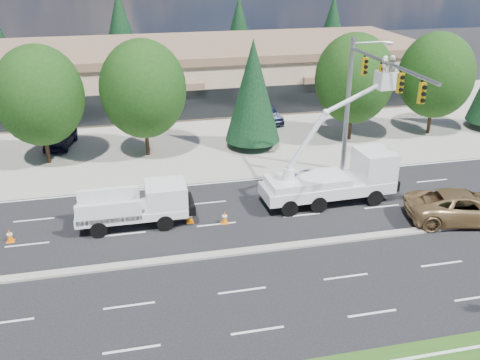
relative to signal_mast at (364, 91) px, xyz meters
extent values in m
plane|color=black|center=(-10.03, -7.04, -6.06)|extent=(140.00, 140.00, 0.00)
cube|color=gray|center=(-10.03, 12.96, -6.05)|extent=(140.00, 22.00, 0.01)
cube|color=gray|center=(-10.03, -7.04, -6.00)|extent=(120.00, 0.55, 0.12)
cube|color=tan|center=(-10.03, 22.96, -3.56)|extent=(50.00, 15.00, 5.00)
cube|color=#7D5E48|center=(-10.03, 22.96, -0.91)|extent=(50.40, 15.40, 0.70)
cube|color=black|center=(-10.03, 15.41, -4.56)|extent=(48.00, 0.12, 2.60)
cylinder|color=#332114|center=(-20.03, 7.96, -4.70)|extent=(0.28, 0.28, 2.72)
ellipsoid|color=#14330E|center=(-20.03, 7.96, -1.15)|extent=(6.03, 6.03, 6.94)
cylinder|color=#332114|center=(-13.03, 7.96, -4.68)|extent=(0.28, 0.28, 2.75)
ellipsoid|color=#14330E|center=(-13.03, 7.96, -1.09)|extent=(6.12, 6.12, 7.04)
cylinder|color=#332114|center=(-5.03, 7.96, -5.66)|extent=(0.26, 0.26, 0.80)
cone|color=black|center=(-5.03, 7.96, -1.65)|extent=(4.17, 4.17, 7.61)
cylinder|color=#332114|center=(2.97, 7.96, -4.70)|extent=(0.28, 0.28, 2.72)
ellipsoid|color=#14330E|center=(2.97, 7.96, -1.14)|extent=(6.05, 6.05, 6.96)
cylinder|color=#332114|center=(9.97, 7.96, -4.72)|extent=(0.28, 0.28, 2.67)
ellipsoid|color=#14330E|center=(9.97, 7.96, -1.23)|extent=(5.94, 5.94, 6.83)
cylinder|color=#332114|center=(-14.03, 34.96, -5.66)|extent=(0.26, 0.26, 0.80)
cone|color=black|center=(-14.03, 34.96, -0.73)|extent=(5.04, 5.04, 9.20)
cylinder|color=#332114|center=(-0.03, 34.96, -5.66)|extent=(0.26, 0.26, 0.80)
cone|color=black|center=(-0.03, 34.96, -1.27)|extent=(4.53, 4.53, 8.27)
cylinder|color=#332114|center=(11.97, 34.96, -5.66)|extent=(0.26, 0.26, 0.80)
cone|color=black|center=(11.97, 34.96, -1.30)|extent=(4.49, 4.49, 8.21)
cylinder|color=gray|center=(-0.03, 2.16, -1.56)|extent=(0.32, 0.32, 9.00)
cylinder|color=gray|center=(-0.03, -2.84, 2.24)|extent=(0.20, 10.00, 0.20)
cylinder|color=gray|center=(1.27, 2.16, 2.54)|extent=(2.60, 0.12, 0.12)
cube|color=gold|center=(-0.03, 0.16, 1.49)|extent=(0.32, 0.22, 1.05)
cube|color=gold|center=(-0.03, -2.04, 1.49)|extent=(0.32, 0.22, 1.05)
cube|color=gold|center=(-0.03, -4.24, 1.49)|extent=(0.32, 0.22, 1.05)
cube|color=gold|center=(-0.03, -6.44, 1.49)|extent=(0.32, 0.22, 1.05)
cube|color=white|center=(-14.56, -2.84, -5.20)|extent=(6.02, 2.22, 0.45)
cube|color=white|center=(-12.66, -2.85, -4.50)|extent=(2.21, 2.16, 1.50)
cube|color=black|center=(-12.00, -2.85, -4.30)|extent=(0.09, 1.90, 1.00)
cube|color=white|center=(-15.76, -1.89, -4.70)|extent=(3.41, 0.31, 1.10)
cube|color=white|center=(-15.77, -3.79, -4.70)|extent=(3.41, 0.31, 1.10)
cube|color=white|center=(-3.03, -2.53, -5.06)|extent=(8.06, 2.72, 0.70)
cube|color=white|center=(-0.05, -2.40, -4.02)|extent=(2.09, 2.42, 1.99)
cube|color=black|center=(0.70, -2.37, -3.87)|extent=(0.16, 1.99, 1.19)
cube|color=white|center=(-4.32, -2.58, -4.51)|extent=(4.87, 2.49, 0.50)
cylinder|color=white|center=(-5.52, -2.63, -3.97)|extent=(0.70, 0.70, 0.80)
cube|color=white|center=(0.16, -2.39, 1.24)|extent=(1.13, 0.94, 1.08)
imported|color=beige|center=(-0.06, -2.40, 1.64)|extent=(0.44, 0.64, 1.72)
imported|color=beige|center=(0.37, -2.38, 1.64)|extent=(0.68, 0.86, 1.72)
ellipsoid|color=white|center=(-0.06, -2.40, 2.51)|extent=(0.26, 0.26, 0.18)
ellipsoid|color=white|center=(0.37, -2.38, 2.51)|extent=(0.26, 0.26, 0.18)
cube|color=orange|center=(-20.91, -3.29, -6.04)|extent=(0.40, 0.40, 0.03)
cone|color=orange|center=(-20.91, -3.29, -5.71)|extent=(0.36, 0.36, 0.70)
cylinder|color=white|center=(-20.91, -3.29, -5.64)|extent=(0.29, 0.29, 0.10)
cube|color=orange|center=(-11.43, -3.25, -6.04)|extent=(0.40, 0.40, 0.03)
cone|color=orange|center=(-11.43, -3.25, -5.71)|extent=(0.36, 0.36, 0.70)
cylinder|color=white|center=(-11.43, -3.25, -5.64)|extent=(0.29, 0.29, 0.10)
cube|color=orange|center=(-9.54, -3.77, -6.04)|extent=(0.40, 0.40, 0.03)
cone|color=orange|center=(-9.54, -3.77, -5.71)|extent=(0.36, 0.36, 0.70)
cylinder|color=white|center=(-9.54, -3.77, -5.64)|extent=(0.29, 0.29, 0.10)
imported|color=#9E7B4C|center=(3.56, -6.44, -5.17)|extent=(6.81, 4.16, 1.77)
imported|color=black|center=(-19.44, 11.29, -5.31)|extent=(2.62, 4.64, 1.49)
imported|color=black|center=(-2.56, 13.96, -5.31)|extent=(2.71, 4.81, 1.50)
camera|label=1|loc=(-14.53, -29.74, 8.17)|focal=40.00mm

